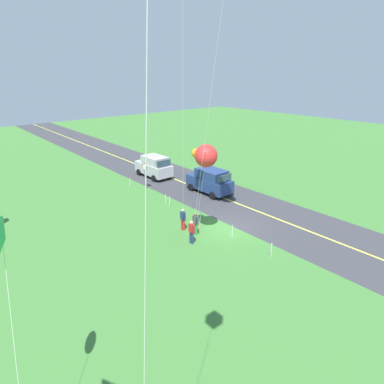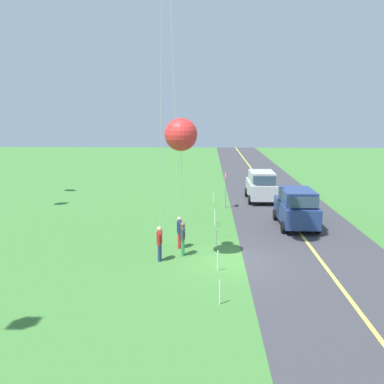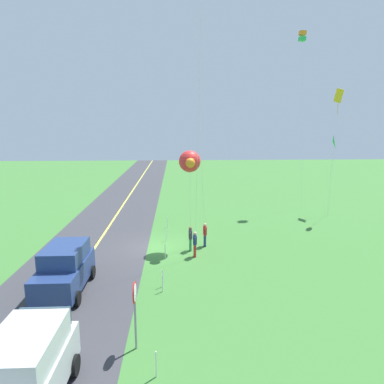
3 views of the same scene
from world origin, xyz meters
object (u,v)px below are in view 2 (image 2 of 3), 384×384
car_parked_east_near (261,185)px  person_child_watcher (183,238)px  person_adult_near (179,231)px  person_adult_companion (160,242)px  stop_sign (226,183)px  kite_yellow_high (181,134)px  car_suv_foreground (296,207)px

car_parked_east_near → person_child_watcher: size_ratio=2.75×
person_adult_near → person_adult_companion: size_ratio=1.00×
stop_sign → person_adult_companion: size_ratio=1.60×
person_adult_near → kite_yellow_high: kite_yellow_high is taller
person_child_watcher → kite_yellow_high: 4.90m
person_adult_companion → person_adult_near: bearing=160.3°
person_adult_companion → kite_yellow_high: 4.92m
person_adult_companion → kite_yellow_high: bearing=86.6°
car_parked_east_near → person_child_watcher: (-12.49, 5.18, -0.29)m
stop_sign → person_child_watcher: stop_sign is taller
person_child_watcher → kite_yellow_high: kite_yellow_high is taller
car_parked_east_near → stop_sign: (-2.61, 2.79, 0.65)m
person_adult_near → person_adult_companion: same height
person_adult_near → person_child_watcher: bearing=-68.3°
car_suv_foreground → car_parked_east_near: same height
person_adult_companion → kite_yellow_high: size_ratio=0.25×
person_adult_companion → person_child_watcher: size_ratio=1.00×
stop_sign → kite_yellow_high: size_ratio=0.40×
car_suv_foreground → kite_yellow_high: bearing=133.9°
stop_sign → person_child_watcher: (-9.87, 2.39, -0.94)m
car_suv_foreground → person_adult_companion: car_suv_foreground is taller
kite_yellow_high → stop_sign: bearing=-12.6°
person_adult_companion → stop_sign: bearing=165.5°
car_suv_foreground → person_adult_companion: bearing=129.2°
person_adult_near → kite_yellow_high: 5.20m
kite_yellow_high → person_adult_companion: bearing=83.4°
car_suv_foreground → stop_sign: stop_sign is taller
car_suv_foreground → person_child_watcher: size_ratio=2.75×
kite_yellow_high → car_parked_east_near: bearing=-21.2°
person_adult_near → person_child_watcher: (-1.07, -0.23, 0.00)m
car_suv_foreground → person_child_watcher: car_suv_foreground is taller
car_suv_foreground → stop_sign: 6.13m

